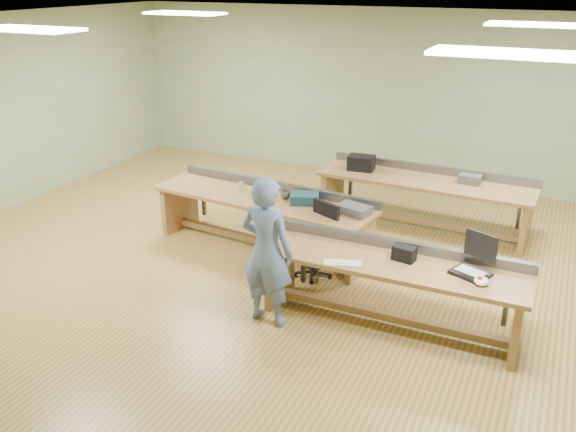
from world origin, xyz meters
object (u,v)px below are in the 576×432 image
(parts_bin_teal, at_px, (305,198))
(laptop_base, at_px, (470,273))
(workbench_front, at_px, (392,277))
(camera_bag, at_px, (404,253))
(workbench_mid, at_px, (264,209))
(parts_bin_grey, at_px, (354,210))
(workbench_back, at_px, (425,191))
(person, at_px, (267,251))
(task_chair, at_px, (316,249))
(drinks_can, at_px, (241,187))
(mug, at_px, (285,195))

(parts_bin_teal, bearing_deg, laptop_base, -26.75)
(laptop_base, height_order, parts_bin_teal, parts_bin_teal)
(workbench_front, bearing_deg, camera_bag, 30.00)
(workbench_mid, xyz_separation_m, parts_bin_grey, (1.30, -0.09, 0.24))
(workbench_back, xyz_separation_m, laptop_base, (1.10, -2.81, 0.21))
(workbench_mid, distance_m, camera_bag, 2.49)
(person, xyz_separation_m, parts_bin_grey, (0.41, 1.59, -0.02))
(workbench_mid, xyz_separation_m, workbench_back, (1.80, 1.65, -0.00))
(workbench_front, relative_size, parts_bin_teal, 7.73)
(task_chair, distance_m, parts_bin_grey, 0.68)
(workbench_mid, relative_size, parts_bin_teal, 8.79)
(camera_bag, bearing_deg, drinks_can, 165.43)
(workbench_mid, xyz_separation_m, person, (0.90, -1.67, 0.27))
(workbench_mid, distance_m, mug, 0.38)
(workbench_front, height_order, drinks_can, drinks_can)
(workbench_mid, height_order, parts_bin_grey, same)
(workbench_mid, bearing_deg, workbench_front, -23.13)
(task_chair, distance_m, drinks_can, 1.49)
(parts_bin_teal, bearing_deg, workbench_back, 53.82)
(workbench_back, distance_m, parts_bin_teal, 2.06)
(workbench_back, bearing_deg, laptop_base, -65.90)
(task_chair, xyz_separation_m, mug, (-0.66, 0.50, 0.46))
(workbench_front, xyz_separation_m, parts_bin_teal, (-1.52, 1.17, 0.26))
(task_chair, bearing_deg, workbench_mid, 178.90)
(workbench_front, height_order, workbench_back, same)
(drinks_can, bearing_deg, workbench_mid, -6.81)
(workbench_back, bearing_deg, task_chair, -109.36)
(camera_bag, xyz_separation_m, task_chair, (-1.27, 0.66, -0.49))
(workbench_front, distance_m, workbench_mid, 2.42)
(workbench_front, xyz_separation_m, laptop_base, (0.78, 0.01, 0.21))
(camera_bag, xyz_separation_m, drinks_can, (-2.59, 1.16, -0.01))
(workbench_mid, relative_size, person, 1.92)
(drinks_can, bearing_deg, mug, 0.43)
(parts_bin_grey, bearing_deg, workbench_mid, 176.17)
(workbench_back, height_order, camera_bag, camera_bag)
(task_chair, xyz_separation_m, parts_bin_grey, (0.35, 0.36, 0.46))
(laptop_base, bearing_deg, workbench_front, -156.67)
(workbench_front, relative_size, camera_bag, 12.20)
(workbench_mid, height_order, mug, workbench_mid)
(workbench_back, bearing_deg, parts_bin_teal, -123.45)
(camera_bag, xyz_separation_m, parts_bin_teal, (-1.62, 1.11, -0.01))
(laptop_base, bearing_deg, parts_bin_teal, 175.84)
(camera_bag, distance_m, parts_bin_teal, 1.97)
(workbench_front, height_order, workbench_mid, same)
(laptop_base, relative_size, parts_bin_grey, 0.87)
(workbench_front, bearing_deg, laptop_base, 0.65)
(person, relative_size, parts_bin_grey, 4.12)
(parts_bin_teal, bearing_deg, workbench_front, -37.62)
(person, relative_size, drinks_can, 12.50)
(workbench_back, relative_size, mug, 23.33)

